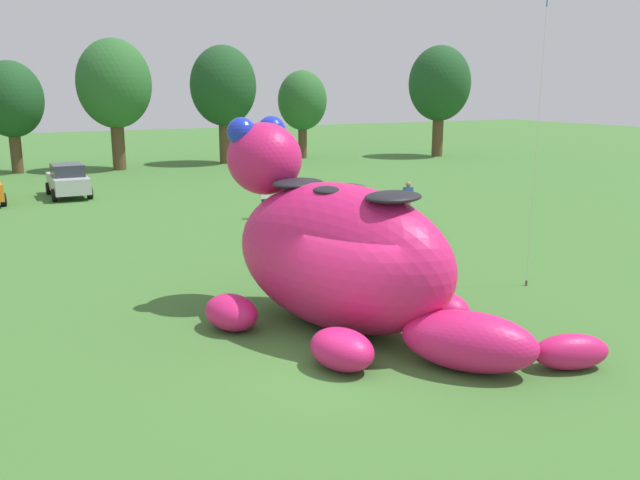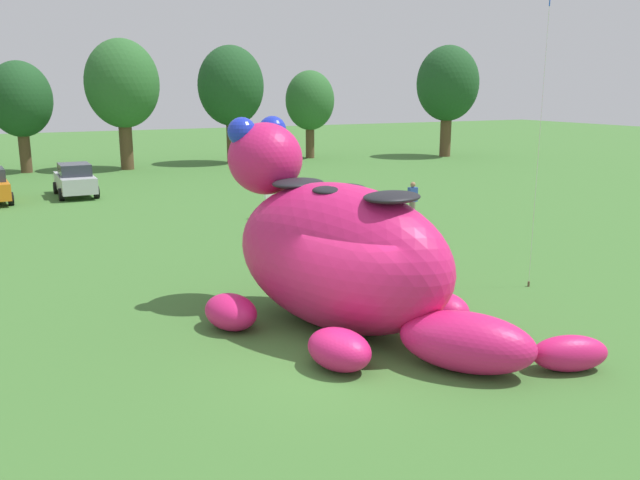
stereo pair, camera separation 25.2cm
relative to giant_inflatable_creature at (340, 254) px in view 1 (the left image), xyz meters
name	(u,v)px [view 1 (the left image)]	position (x,y,z in m)	size (l,w,h in m)	color
ground_plane	(330,364)	(-1.26, -1.85, -1.78)	(160.00, 160.00, 0.00)	#427533
giant_inflatable_creature	(340,254)	(0.00, 0.00, 0.00)	(6.93, 8.60, 4.86)	#E01E6B
car_silver	(68,180)	(-3.29, 23.30, -0.92)	(1.98, 4.12, 1.72)	#B7BABF
tree_centre_left	(11,100)	(-5.07, 35.21, 3.00)	(4.12, 4.12, 7.31)	brown
tree_centre	(114,85)	(1.35, 34.03, 3.99)	(4.97, 4.97, 8.82)	brown
tree_centre_right	(223,87)	(9.23, 34.47, 3.86)	(4.85, 4.85, 8.61)	brown
tree_mid_right	(302,101)	(16.07, 35.27, 2.75)	(3.90, 3.90, 6.92)	brown
tree_right	(440,84)	(26.66, 31.46, 4.06)	(5.02, 5.02, 8.92)	brown
spectator_near_inflatable	(299,211)	(3.72, 10.02, -0.93)	(0.38, 0.26, 1.71)	black
spectator_mid_field	(375,223)	(5.06, 6.57, -0.93)	(0.38, 0.26, 1.71)	#2D334C
spectator_by_cars	(408,202)	(8.67, 9.74, -0.93)	(0.38, 0.26, 1.71)	#726656
spectator_wandering	(264,199)	(3.53, 13.16, -0.93)	(0.38, 0.26, 1.71)	#2D334C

